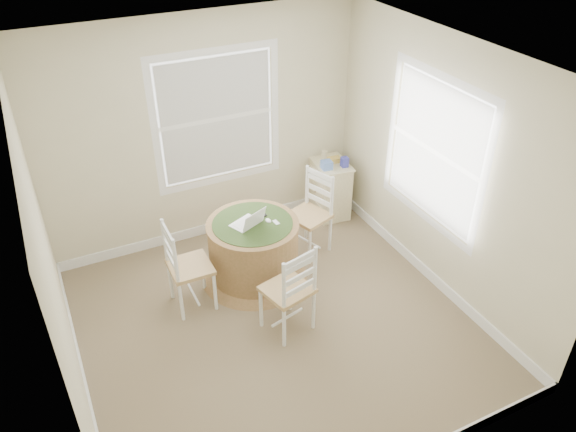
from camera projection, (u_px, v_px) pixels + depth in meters
room at (283, 200)px, 4.96m from camera, size 3.64×3.64×2.64m
round_table at (254, 248)px, 5.92m from camera, size 1.14×1.14×0.69m
chair_left at (190, 266)px, 5.49m from camera, size 0.40×0.42×0.95m
chair_near at (287, 289)px, 5.21m from camera, size 0.50×0.49×0.95m
chair_right at (308, 216)px, 6.26m from camera, size 0.52×0.53×0.95m
laptop at (248, 223)px, 5.71m from camera, size 0.38×0.36×0.21m
mouse at (268, 221)px, 5.78m from camera, size 0.06×0.09×0.03m
phone at (276, 223)px, 5.76m from camera, size 0.05×0.09×0.02m
keys at (264, 216)px, 5.86m from camera, size 0.06×0.05×0.02m
corner_chest at (330, 189)px, 6.99m from camera, size 0.46×0.58×0.71m
tissue_box at (327, 165)px, 6.66m from camera, size 0.13×0.13×0.10m
box_yellow at (334, 160)px, 6.81m from camera, size 0.16×0.12×0.06m
box_blue at (344, 162)px, 6.70m from camera, size 0.09×0.09×0.12m
cup_cream at (325, 155)px, 6.89m from camera, size 0.07×0.07×0.09m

